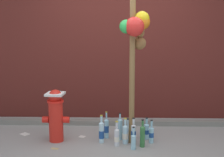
% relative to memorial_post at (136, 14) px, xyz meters
% --- Properties ---
extents(ground_plane, '(14.00, 14.00, 0.00)m').
position_rel_memorial_post_xyz_m(ground_plane, '(-0.23, -0.38, -1.78)').
color(ground_plane, gray).
extents(building_wall, '(10.00, 0.20, 3.01)m').
position_rel_memorial_post_xyz_m(building_wall, '(-0.23, 1.31, -0.28)').
color(building_wall, '#561E19').
rests_on(building_wall, ground_plane).
extents(curb_strip, '(8.00, 0.12, 0.08)m').
position_rel_memorial_post_xyz_m(curb_strip, '(-0.23, 0.81, -1.74)').
color(curb_strip, slate).
rests_on(curb_strip, ground_plane).
extents(memorial_post, '(0.45, 0.41, 3.00)m').
position_rel_memorial_post_xyz_m(memorial_post, '(0.00, 0.00, 0.00)').
color(memorial_post, olive).
rests_on(memorial_post, ground_plane).
extents(fire_hydrant, '(0.38, 0.26, 0.75)m').
position_rel_memorial_post_xyz_m(fire_hydrant, '(-1.11, 0.07, -1.39)').
color(fire_hydrant, red).
rests_on(fire_hydrant, ground_plane).
extents(bottle_0, '(0.08, 0.08, 0.37)m').
position_rel_memorial_post_xyz_m(bottle_0, '(-0.12, -0.01, -1.64)').
color(bottle_0, '#B2DBEA').
rests_on(bottle_0, ground_plane).
extents(bottle_1, '(0.08, 0.08, 0.32)m').
position_rel_memorial_post_xyz_m(bottle_1, '(0.19, 0.18, -1.66)').
color(bottle_1, '#93CCE0').
rests_on(bottle_1, ground_plane).
extents(bottle_2, '(0.07, 0.07, 0.40)m').
position_rel_memorial_post_xyz_m(bottle_2, '(-0.46, 0.02, -1.63)').
color(bottle_2, '#B2DBEA').
rests_on(bottle_2, ground_plane).
extents(bottle_3, '(0.07, 0.07, 0.39)m').
position_rel_memorial_post_xyz_m(bottle_3, '(0.11, -0.13, -1.62)').
color(bottle_3, '#337038').
rests_on(bottle_3, ground_plane).
extents(bottle_4, '(0.06, 0.06, 0.31)m').
position_rel_memorial_post_xyz_m(bottle_4, '(-0.08, 0.15, -1.67)').
color(bottle_4, '#B2DBEA').
rests_on(bottle_4, ground_plane).
extents(bottle_5, '(0.07, 0.07, 0.35)m').
position_rel_memorial_post_xyz_m(bottle_5, '(-0.24, -0.10, -1.65)').
color(bottle_5, silver).
rests_on(bottle_5, ground_plane).
extents(bottle_6, '(0.07, 0.07, 0.32)m').
position_rel_memorial_post_xyz_m(bottle_6, '(-0.02, -0.22, -1.66)').
color(bottle_6, '#93CCE0').
rests_on(bottle_6, ground_plane).
extents(bottle_7, '(0.07, 0.07, 0.39)m').
position_rel_memorial_post_xyz_m(bottle_7, '(-0.01, -0.06, -1.62)').
color(bottle_7, silver).
rests_on(bottle_7, ground_plane).
extents(bottle_8, '(0.07, 0.07, 0.40)m').
position_rel_memorial_post_xyz_m(bottle_8, '(-0.40, 0.21, -1.63)').
color(bottle_8, '#93CCE0').
rests_on(bottle_8, ground_plane).
extents(bottle_9, '(0.07, 0.07, 0.33)m').
position_rel_memorial_post_xyz_m(bottle_9, '(0.25, 0.03, -1.65)').
color(bottle_9, '#93CCE0').
rests_on(bottle_9, ground_plane).
extents(bottle_10, '(0.07, 0.07, 0.40)m').
position_rel_memorial_post_xyz_m(bottle_10, '(-0.20, 0.15, -1.62)').
color(bottle_10, '#93CCE0').
rests_on(bottle_10, ground_plane).
extents(bottle_11, '(0.07, 0.07, 0.36)m').
position_rel_memorial_post_xyz_m(bottle_11, '(-0.05, 0.26, -1.65)').
color(bottle_11, silver).
rests_on(bottle_11, ground_plane).
extents(litter_0, '(0.17, 0.17, 0.01)m').
position_rel_memorial_post_xyz_m(litter_0, '(-1.64, 0.33, -1.78)').
color(litter_0, silver).
rests_on(litter_0, ground_plane).
extents(litter_1, '(0.11, 0.08, 0.01)m').
position_rel_memorial_post_xyz_m(litter_1, '(-1.08, -0.23, -1.78)').
color(litter_1, tan).
rests_on(litter_1, ground_plane).
extents(litter_3, '(0.11, 0.11, 0.01)m').
position_rel_memorial_post_xyz_m(litter_3, '(-0.76, 0.24, -1.78)').
color(litter_3, silver).
rests_on(litter_3, ground_plane).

